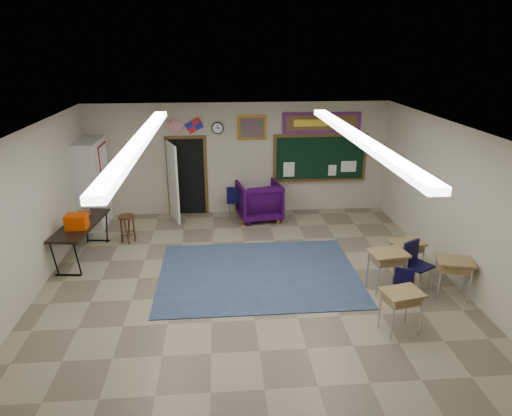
{
  "coord_description": "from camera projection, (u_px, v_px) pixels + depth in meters",
  "views": [
    {
      "loc": [
        -0.53,
        -7.43,
        4.43
      ],
      "look_at": [
        0.21,
        1.5,
        1.18
      ],
      "focal_mm": 32.0,
      "sensor_mm": 36.0,
      "label": 1
    }
  ],
  "objects": [
    {
      "name": "floor",
      "position": [
        251.0,
        295.0,
        8.52
      ],
      "size": [
        9.0,
        9.0,
        0.0
      ],
      "primitive_type": "plane",
      "color": "gray",
      "rests_on": "ground"
    },
    {
      "name": "back_wall",
      "position": [
        239.0,
        159.0,
        12.22
      ],
      "size": [
        8.0,
        0.04,
        3.0
      ],
      "primitive_type": "cube",
      "color": "#B7AD94",
      "rests_on": "floor"
    },
    {
      "name": "left_wall",
      "position": [
        15.0,
        227.0,
        7.69
      ],
      "size": [
        0.04,
        9.0,
        3.0
      ],
      "primitive_type": "cube",
      "color": "#B7AD94",
      "rests_on": "floor"
    },
    {
      "name": "right_wall",
      "position": [
        470.0,
        214.0,
        8.32
      ],
      "size": [
        0.04,
        9.0,
        3.0
      ],
      "primitive_type": "cube",
      "color": "#B7AD94",
      "rests_on": "floor"
    },
    {
      "name": "ceiling",
      "position": [
        251.0,
        136.0,
        7.49
      ],
      "size": [
        8.0,
        9.0,
        0.04
      ],
      "primitive_type": "cube",
      "color": "silver",
      "rests_on": "back_wall"
    },
    {
      "name": "area_rug",
      "position": [
        258.0,
        274.0,
        9.28
      ],
      "size": [
        4.0,
        3.0,
        0.02
      ],
      "primitive_type": "cube",
      "color": "#364867",
      "rests_on": "floor"
    },
    {
      "name": "fluorescent_strips",
      "position": [
        251.0,
        139.0,
        7.51
      ],
      "size": [
        3.86,
        6.0,
        0.1
      ],
      "primitive_type": null,
      "color": "white",
      "rests_on": "ceiling"
    },
    {
      "name": "doorway",
      "position": [
        183.0,
        178.0,
        12.12
      ],
      "size": [
        1.1,
        0.89,
        2.16
      ],
      "color": "black",
      "rests_on": "back_wall"
    },
    {
      "name": "chalkboard",
      "position": [
        320.0,
        159.0,
        12.37
      ],
      "size": [
        2.55,
        0.14,
        1.3
      ],
      "color": "#553C18",
      "rests_on": "back_wall"
    },
    {
      "name": "bulletin_board",
      "position": [
        322.0,
        123.0,
        12.04
      ],
      "size": [
        2.1,
        0.05,
        0.55
      ],
      "color": "#A71B0E",
      "rests_on": "back_wall"
    },
    {
      "name": "framed_art_print",
      "position": [
        252.0,
        127.0,
        11.93
      ],
      "size": [
        0.75,
        0.05,
        0.65
      ],
      "color": "#9D6D1E",
      "rests_on": "back_wall"
    },
    {
      "name": "wall_clock",
      "position": [
        218.0,
        128.0,
        11.86
      ],
      "size": [
        0.32,
        0.05,
        0.32
      ],
      "color": "black",
      "rests_on": "back_wall"
    },
    {
      "name": "wall_flags",
      "position": [
        184.0,
        124.0,
        11.72
      ],
      "size": [
        1.16,
        0.06,
        0.7
      ],
      "primitive_type": null,
      "color": "red",
      "rests_on": "back_wall"
    },
    {
      "name": "storage_cabinet",
      "position": [
        93.0,
        184.0,
        11.46
      ],
      "size": [
        0.59,
        1.25,
        2.2
      ],
      "color": "silver",
      "rests_on": "floor"
    },
    {
      "name": "wingback_armchair",
      "position": [
        259.0,
        201.0,
        12.06
      ],
      "size": [
        1.24,
        1.27,
        1.01
      ],
      "primitive_type": "imported",
      "rotation": [
        0.0,
        0.0,
        3.31
      ],
      "color": "#250534",
      "rests_on": "floor"
    },
    {
      "name": "student_chair_reading",
      "position": [
        235.0,
        201.0,
        12.16
      ],
      "size": [
        0.5,
        0.5,
        0.91
      ],
      "primitive_type": null,
      "rotation": [
        0.0,
        0.0,
        3.04
      ],
      "color": "black",
      "rests_on": "floor"
    },
    {
      "name": "student_chair_desk_a",
      "position": [
        403.0,
        283.0,
        8.2
      ],
      "size": [
        0.48,
        0.48,
        0.74
      ],
      "primitive_type": null,
      "rotation": [
        0.0,
        0.0,
        2.77
      ],
      "color": "black",
      "rests_on": "floor"
    },
    {
      "name": "student_chair_desk_b",
      "position": [
        418.0,
        267.0,
        8.6
      ],
      "size": [
        0.63,
        0.63,
        0.92
      ],
      "primitive_type": null,
      "rotation": [
        0.0,
        0.0,
        0.52
      ],
      "color": "black",
      "rests_on": "floor"
    },
    {
      "name": "student_desk_front_left",
      "position": [
        387.0,
        269.0,
        8.52
      ],
      "size": [
        0.73,
        0.59,
        0.8
      ],
      "rotation": [
        0.0,
        0.0,
        0.14
      ],
      "color": "olive",
      "rests_on": "floor"
    },
    {
      "name": "student_desk_front_right",
      "position": [
        406.0,
        257.0,
        9.09
      ],
      "size": [
        0.7,
        0.58,
        0.75
      ],
      "rotation": [
        0.0,
        0.0,
        0.18
      ],
      "color": "olive",
      "rests_on": "floor"
    },
    {
      "name": "student_desk_back_left",
      "position": [
        400.0,
        309.0,
        7.31
      ],
      "size": [
        0.7,
        0.58,
        0.74
      ],
      "rotation": [
        0.0,
        0.0,
        0.22
      ],
      "color": "olive",
      "rests_on": "floor"
    },
    {
      "name": "student_desk_back_right",
      "position": [
        452.0,
        277.0,
        8.3
      ],
      "size": [
        0.73,
        0.62,
        0.76
      ],
      "rotation": [
        0.0,
        0.0,
        -0.25
      ],
      "color": "olive",
      "rests_on": "floor"
    },
    {
      "name": "folding_table",
      "position": [
        82.0,
        239.0,
        9.86
      ],
      "size": [
        0.86,
        1.99,
        1.1
      ],
      "rotation": [
        0.0,
        0.0,
        -0.12
      ],
      "color": "black",
      "rests_on": "floor"
    },
    {
      "name": "wooden_stool",
      "position": [
        128.0,
        228.0,
        10.67
      ],
      "size": [
        0.38,
        0.38,
        0.67
      ],
      "color": "#492A16",
      "rests_on": "floor"
    }
  ]
}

